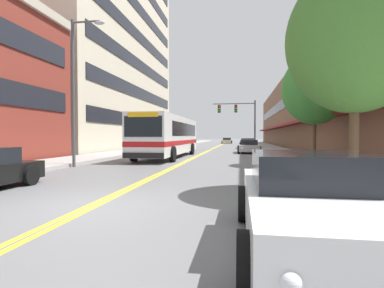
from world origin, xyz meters
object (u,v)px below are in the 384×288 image
at_px(car_silver_parked_right_far, 249,147).
at_px(traffic_signal_mast, 240,115).
at_px(city_bus, 169,135).
at_px(car_white_parked_right_foreground, 309,205).
at_px(car_beige_moving_lead, 227,141).
at_px(car_dark_grey_parked_left_near, 172,145).
at_px(car_charcoal_parked_right_end, 246,143).
at_px(street_tree_right_near, 355,39).
at_px(car_navy_parked_right_mid, 248,144).
at_px(street_lamp_left_near, 77,80).
at_px(street_tree_right_mid, 315,89).

xyz_separation_m(car_silver_parked_right_far, traffic_signal_mast, (-0.87, 6.93, 3.57)).
distance_m(city_bus, traffic_signal_mast, 14.94).
relative_size(car_white_parked_right_foreground, car_beige_moving_lead, 0.99).
distance_m(car_dark_grey_parked_left_near, car_beige_moving_lead, 32.88).
bearing_deg(traffic_signal_mast, car_charcoal_parked_right_end, 85.05).
bearing_deg(car_silver_parked_right_far, car_beige_moving_lead, 95.75).
bearing_deg(street_tree_right_near, car_charcoal_parked_right_end, 93.23).
bearing_deg(car_navy_parked_right_mid, car_silver_parked_right_far, -90.77).
bearing_deg(car_white_parked_right_foreground, street_lamp_left_near, 133.00).
height_order(car_white_parked_right_foreground, traffic_signal_mast, traffic_signal_mast).
bearing_deg(car_navy_parked_right_mid, car_white_parked_right_foreground, -90.00).
relative_size(city_bus, street_lamp_left_near, 1.62).
distance_m(car_beige_moving_lead, street_lamp_left_near, 51.55).
xyz_separation_m(car_navy_parked_right_mid, street_lamp_left_near, (-9.50, -25.69, 3.96)).
bearing_deg(street_lamp_left_near, car_dark_grey_parked_left_near, 87.51).
bearing_deg(car_charcoal_parked_right_end, car_dark_grey_parked_left_near, -120.92).
bearing_deg(city_bus, car_white_parked_right_foreground, -70.49).
distance_m(car_navy_parked_right_mid, street_tree_right_near, 31.76).
relative_size(car_dark_grey_parked_left_near, street_tree_right_mid, 0.69).
bearing_deg(car_charcoal_parked_right_end, car_navy_parked_right_mid, -89.65).
relative_size(car_charcoal_parked_right_end, street_tree_right_near, 0.68).
bearing_deg(car_white_parked_right_foreground, car_silver_parked_right_far, 90.34).
bearing_deg(street_tree_right_near, car_beige_moving_lead, 95.96).
bearing_deg(street_lamp_left_near, car_white_parked_right_foreground, -47.00).
bearing_deg(street_tree_right_near, car_navy_parked_right_mid, 93.89).
relative_size(car_navy_parked_right_mid, car_beige_moving_lead, 1.05).
height_order(city_bus, car_beige_moving_lead, city_bus).
xyz_separation_m(car_navy_parked_right_mid, car_silver_parked_right_far, (-0.15, -10.86, -0.03)).
xyz_separation_m(car_charcoal_parked_right_end, traffic_signal_mast, (-0.97, -11.24, 3.57)).
bearing_deg(traffic_signal_mast, car_dark_grey_parked_left_near, -157.37).
xyz_separation_m(car_beige_moving_lead, street_tree_right_near, (5.93, -56.86, 3.76)).
distance_m(car_dark_grey_parked_left_near, street_tree_right_near, 26.91).
relative_size(city_bus, car_white_parked_right_foreground, 2.72).
xyz_separation_m(car_charcoal_parked_right_end, street_tree_right_near, (2.19, -38.78, 3.74)).
relative_size(car_white_parked_right_foreground, car_navy_parked_right_mid, 0.94).
xyz_separation_m(car_white_parked_right_foreground, street_tree_right_mid, (3.06, 12.84, 3.57)).
distance_m(car_white_parked_right_foreground, street_tree_right_mid, 13.67).
xyz_separation_m(car_navy_parked_right_mid, street_tree_right_mid, (3.06, -23.04, 3.60)).
distance_m(city_bus, street_tree_right_near, 16.51).
distance_m(car_navy_parked_right_mid, street_lamp_left_near, 27.67).
xyz_separation_m(car_white_parked_right_foreground, car_charcoal_parked_right_end, (-0.05, 43.19, -0.07)).
height_order(city_bus, street_lamp_left_near, street_lamp_left_near).
distance_m(car_navy_parked_right_mid, car_beige_moving_lead, 25.67).
xyz_separation_m(car_dark_grey_parked_left_near, car_white_parked_right_foreground, (8.70, -28.75, 0.08)).
relative_size(car_navy_parked_right_mid, car_silver_parked_right_far, 1.07).
height_order(car_navy_parked_right_mid, street_tree_right_near, street_tree_right_near).
height_order(car_beige_moving_lead, street_tree_right_near, street_tree_right_near).
height_order(car_navy_parked_right_mid, street_tree_right_mid, street_tree_right_mid).
bearing_deg(street_tree_right_mid, car_white_parked_right_foreground, -103.39).
bearing_deg(car_charcoal_parked_right_end, street_tree_right_near, -86.77).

